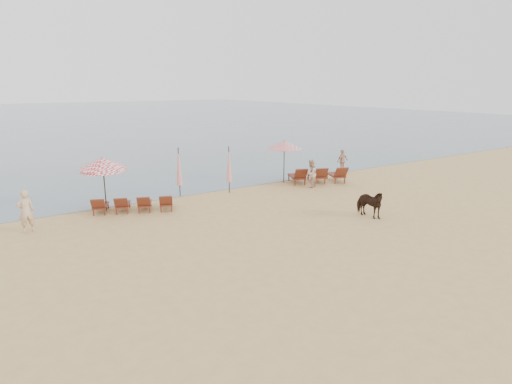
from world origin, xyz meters
The scene contains 13 objects.
ground centered at (0.00, 0.00, 0.00)m, with size 120.00×120.00×0.00m, color tan.
sea centered at (0.00, 80.00, 0.00)m, with size 160.00×140.00×0.06m, color #51606B.
lounger_cluster_left centered at (-4.45, 8.66, 0.39)m, with size 3.88×2.77×0.57m.
lounger_cluster_right centered at (6.80, 8.49, 0.49)m, with size 3.72×3.01×0.71m.
umbrella_open_left_a centered at (-5.47, 9.55, 2.11)m, with size 2.06×2.06×2.34m.
umbrella_open_left_b centered at (-5.44, 9.64, 2.27)m, with size 2.06×2.10×2.62m.
umbrella_open_right centered at (5.14, 9.70, 2.31)m, with size 2.10×2.10×2.56m.
umbrella_closed_left centered at (1.11, 9.34, 1.59)m, with size 0.31×0.31×2.58m.
umbrella_closed_right centered at (-1.50, 10.05, 1.62)m, with size 0.32×0.32×2.64m.
cow centered at (4.05, 1.99, 0.64)m, with size 0.69×1.52×1.28m, color black.
beachgoer_left centered at (-8.92, 8.21, 0.87)m, with size 0.64×0.42×1.75m, color tan.
beachgoer_right_a centered at (5.68, 7.85, 0.81)m, with size 0.79×0.61×1.62m, color tan.
beachgoer_right_b centered at (10.41, 10.10, 0.78)m, with size 0.91×0.38×1.55m, color tan.
Camera 1 is at (-10.28, -10.52, 5.75)m, focal length 30.00 mm.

